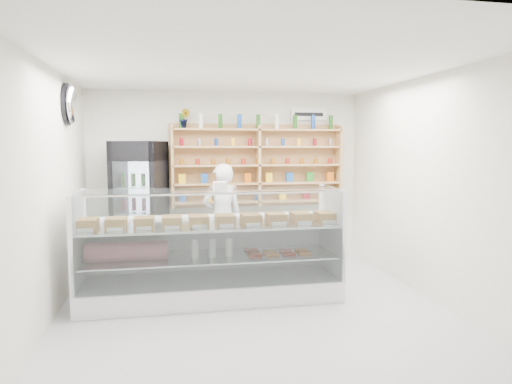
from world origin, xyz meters
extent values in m
plane|color=#B5B6BB|center=(0.00, 0.00, 0.00)|extent=(5.00, 5.00, 0.00)
plane|color=white|center=(0.00, 0.00, 2.80)|extent=(5.00, 5.00, 0.00)
plane|color=beige|center=(0.00, 2.50, 1.40)|extent=(4.50, 0.00, 4.50)
plane|color=beige|center=(0.00, -2.50, 1.40)|extent=(4.50, 0.00, 4.50)
plane|color=beige|center=(-2.25, 0.00, 1.40)|extent=(0.00, 5.00, 5.00)
plane|color=beige|center=(2.25, 0.00, 1.40)|extent=(0.00, 5.00, 5.00)
cube|color=white|center=(-0.45, 0.52, 0.13)|extent=(3.19, 0.90, 0.27)
cube|color=white|center=(-0.45, 0.94, 0.60)|extent=(3.19, 0.05, 0.67)
cube|color=silver|center=(-0.45, 0.52, 0.54)|extent=(3.07, 0.80, 0.02)
cube|color=silver|center=(-0.45, 0.52, 0.94)|extent=(3.13, 0.83, 0.02)
cube|color=silver|center=(-0.45, 0.08, 0.82)|extent=(3.13, 0.13, 1.11)
cube|color=silver|center=(-0.45, 0.46, 1.38)|extent=(3.13, 0.63, 0.01)
imported|color=silver|center=(-0.17, 1.78, 0.83)|extent=(0.64, 0.45, 1.65)
cube|color=black|center=(-1.40, 2.14, 0.99)|extent=(0.90, 0.88, 1.99)
cube|color=#2A053D|center=(-1.30, 1.83, 1.84)|extent=(0.68, 0.24, 0.28)
cube|color=silver|center=(-1.30, 1.81, 0.91)|extent=(0.58, 0.19, 1.57)
cube|color=tan|center=(-0.90, 2.34, 1.59)|extent=(0.04, 0.28, 1.33)
cube|color=tan|center=(0.50, 2.34, 1.59)|extent=(0.04, 0.28, 1.33)
cube|color=tan|center=(1.90, 2.34, 1.59)|extent=(0.04, 0.28, 1.33)
cube|color=tan|center=(0.50, 2.34, 1.00)|extent=(2.80, 0.28, 0.03)
cube|color=tan|center=(0.50, 2.34, 1.30)|extent=(2.80, 0.28, 0.03)
cube|color=tan|center=(0.50, 2.34, 1.60)|extent=(2.80, 0.28, 0.03)
cube|color=tan|center=(0.50, 2.34, 1.90)|extent=(2.80, 0.28, 0.03)
cube|color=tan|center=(0.50, 2.34, 2.18)|extent=(2.80, 0.28, 0.03)
imported|color=#1E6626|center=(-0.70, 2.34, 2.35)|extent=(0.19, 0.16, 0.31)
ellipsoid|color=silver|center=(-2.17, 1.20, 2.45)|extent=(0.15, 0.50, 0.50)
cube|color=white|center=(1.40, 2.47, 2.45)|extent=(0.62, 0.03, 0.20)
camera|label=1|loc=(-0.97, -5.06, 1.93)|focal=32.00mm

